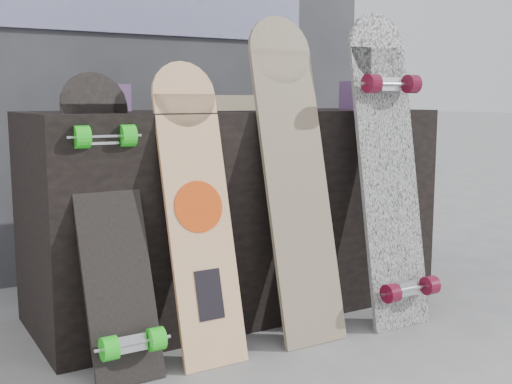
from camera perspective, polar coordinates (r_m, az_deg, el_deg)
ground at (r=2.28m, az=4.47°, el=-13.49°), size 60.00×60.00×0.00m
vendor_table at (r=2.58m, az=-1.82°, el=-1.65°), size 1.60×0.60×0.80m
booth at (r=3.32m, az=-9.14°, el=12.62°), size 2.40×0.22×2.20m
merch_box_purple at (r=2.49m, az=-13.47°, el=8.15°), size 0.18×0.12×0.10m
merch_box_small at (r=2.80m, az=9.40°, el=8.48°), size 0.14×0.14×0.12m
merch_box_flat at (r=2.59m, az=-1.92°, el=7.94°), size 0.22×0.10×0.06m
longboard_geisha at (r=2.09m, az=-5.26°, el=-0.95°), size 0.22×0.27×0.97m
longboard_celtic at (r=2.27m, az=3.43°, el=2.25°), size 0.25×0.30×1.14m
longboard_cascadia at (r=2.45m, az=11.76°, el=2.47°), size 0.26×0.29×1.17m
skateboard_dark at (r=2.02m, az=-12.77°, el=-2.34°), size 0.21×0.38×0.93m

